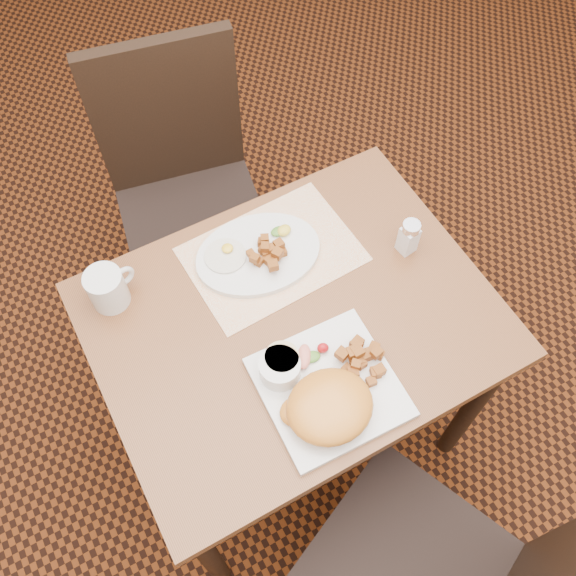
# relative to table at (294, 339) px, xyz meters

# --- Properties ---
(ground) EXTENTS (8.00, 8.00, 0.00)m
(ground) POSITION_rel_table_xyz_m (0.00, 0.00, -0.64)
(ground) COLOR black
(ground) RESTS_ON ground
(table) EXTENTS (0.90, 0.70, 0.75)m
(table) POSITION_rel_table_xyz_m (0.00, 0.00, 0.00)
(table) COLOR brown
(table) RESTS_ON ground
(chair_far) EXTENTS (0.49, 0.50, 0.97)m
(chair_far) POSITION_rel_table_xyz_m (-0.01, 0.65, -0.10)
(chair_far) COLOR black
(chair_far) RESTS_ON ground
(placemat) EXTENTS (0.41, 0.30, 0.00)m
(placemat) POSITION_rel_table_xyz_m (0.04, 0.18, 0.11)
(placemat) COLOR white
(placemat) RESTS_ON table
(plate_square) EXTENTS (0.29, 0.29, 0.02)m
(plate_square) POSITION_rel_table_xyz_m (-0.02, -0.19, 0.12)
(plate_square) COLOR silver
(plate_square) RESTS_ON table
(plate_oval) EXTENTS (0.33, 0.27, 0.02)m
(plate_oval) POSITION_rel_table_xyz_m (0.01, 0.19, 0.12)
(plate_oval) COLOR silver
(plate_oval) RESTS_ON placemat
(hollandaise_mound) EXTENTS (0.19, 0.16, 0.07)m
(hollandaise_mound) POSITION_rel_table_xyz_m (-0.05, -0.24, 0.16)
(hollandaise_mound) COLOR orange
(hollandaise_mound) RESTS_ON plate_square
(ramekin) EXTENTS (0.09, 0.09, 0.05)m
(ramekin) POSITION_rel_table_xyz_m (-0.10, -0.11, 0.15)
(ramekin) COLOR silver
(ramekin) RESTS_ON plate_square
(garnish_sq) EXTENTS (0.09, 0.07, 0.03)m
(garnish_sq) POSITION_rel_table_xyz_m (-0.02, -0.11, 0.14)
(garnish_sq) COLOR #387223
(garnish_sq) RESTS_ON plate_square
(fried_egg) EXTENTS (0.10, 0.10, 0.02)m
(fried_egg) POSITION_rel_table_xyz_m (-0.07, 0.22, 0.13)
(fried_egg) COLOR white
(fried_egg) RESTS_ON plate_oval
(garnish_ov) EXTENTS (0.05, 0.04, 0.02)m
(garnish_ov) POSITION_rel_table_xyz_m (0.08, 0.21, 0.14)
(garnish_ov) COLOR #387223
(garnish_ov) RESTS_ON plate_oval
(salt_shaker) EXTENTS (0.05, 0.05, 0.10)m
(salt_shaker) POSITION_rel_table_xyz_m (0.33, 0.03, 0.16)
(salt_shaker) COLOR white
(salt_shaker) RESTS_ON table
(coffee_mug) EXTENTS (0.12, 0.09, 0.10)m
(coffee_mug) POSITION_rel_table_xyz_m (-0.34, 0.25, 0.16)
(coffee_mug) COLOR silver
(coffee_mug) RESTS_ON table
(home_fries_sq) EXTENTS (0.13, 0.12, 0.04)m
(home_fries_sq) POSITION_rel_table_xyz_m (0.07, -0.17, 0.14)
(home_fries_sq) COLOR #9C5319
(home_fries_sq) RESTS_ON plate_square
(home_fries_ov) EXTENTS (0.10, 0.11, 0.04)m
(home_fries_ov) POSITION_rel_table_xyz_m (0.02, 0.17, 0.15)
(home_fries_ov) COLOR #9C5319
(home_fries_ov) RESTS_ON plate_oval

